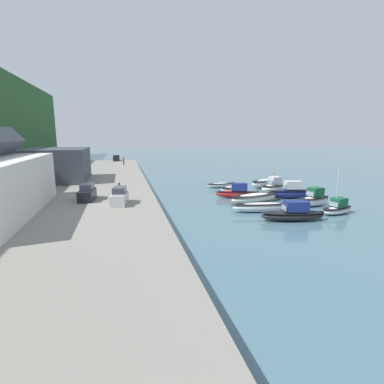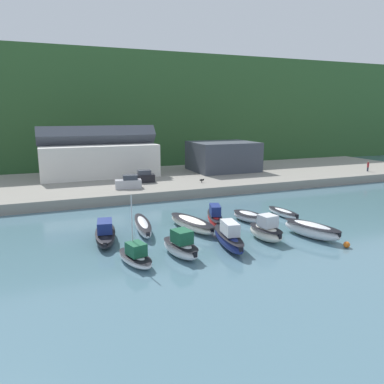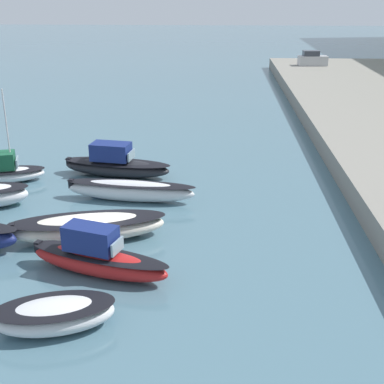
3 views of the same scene
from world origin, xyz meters
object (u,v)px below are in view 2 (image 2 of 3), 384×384
moored_boat_6 (135,257)px  person_on_quay (368,166)px  moored_boat_10 (312,230)px  dog_on_quay (202,180)px  moored_boat_3 (215,217)px  moored_boat_1 (143,226)px  moored_boat_8 (229,238)px  moored_boat_2 (192,224)px  moored_boat_0 (105,234)px  parked_car_0 (129,183)px  moored_boat_7 (181,247)px  mooring_buoy_0 (347,245)px  parked_car_1 (143,177)px  moored_boat_9 (266,231)px  moored_boat_4 (248,216)px  moored_boat_5 (283,213)px

moored_boat_6 → person_on_quay: size_ratio=3.00×
moored_boat_10 → dog_on_quay: size_ratio=8.34×
moored_boat_3 → moored_boat_10: 11.75m
moored_boat_1 → moored_boat_8: bearing=-44.1°
moored_boat_1 → moored_boat_2: size_ratio=0.98×
moored_boat_0 → parked_car_0: bearing=80.3°
parked_car_0 → person_on_quay: parked_car_0 is taller
moored_boat_7 → mooring_buoy_0: moored_boat_7 is taller
moored_boat_3 → parked_car_1: size_ratio=1.69×
moored_boat_2 → dog_on_quay: (9.92, 20.05, 1.26)m
moored_boat_7 → moored_boat_9: bearing=-6.5°
moored_boat_2 → moored_boat_6: (-8.65, -7.74, 0.03)m
moored_boat_4 → moored_boat_5: 5.57m
moored_boat_1 → dog_on_quay: size_ratio=9.57×
parked_car_1 → moored_boat_4: bearing=-157.1°
parked_car_1 → dog_on_quay: bearing=-108.2°
moored_boat_0 → mooring_buoy_0: (22.72, -11.20, -0.54)m
moored_boat_1 → moored_boat_7: 8.95m
moored_boat_0 → parked_car_1: parked_car_1 is taller
moored_boat_6 → moored_boat_10: bearing=-14.8°
moored_boat_1 → moored_boat_5: bearing=4.7°
moored_boat_5 → moored_boat_10: 8.78m
moored_boat_5 → moored_boat_7: (-17.63, -8.31, 0.50)m
moored_boat_0 → moored_boat_5: moored_boat_0 is taller
moored_boat_4 → moored_boat_7: 14.47m
moored_boat_3 → parked_car_1: bearing=116.0°
mooring_buoy_0 → moored_boat_3: bearing=124.8°
moored_boat_1 → moored_boat_8: size_ratio=1.09×
moored_boat_4 → moored_boat_5: size_ratio=0.89×
moored_boat_0 → parked_car_0: size_ratio=1.83×
moored_boat_0 → mooring_buoy_0: moored_boat_0 is taller
moored_boat_4 → moored_boat_5: moored_boat_4 is taller
moored_boat_5 → moored_boat_9: moored_boat_9 is taller
dog_on_quay → moored_boat_7: bearing=-18.0°
parked_car_1 → moored_boat_2: bearing=-175.8°
moored_boat_8 → moored_boat_10: bearing=4.2°
moored_boat_6 → moored_boat_9: size_ratio=1.28×
moored_boat_8 → moored_boat_3: bearing=82.3°
moored_boat_2 → moored_boat_4: 7.98m
moored_boat_5 → moored_boat_8: 14.53m
moored_boat_2 → moored_boat_5: (13.52, 0.87, -0.23)m
moored_boat_5 → moored_boat_2: bearing=178.6°
moored_boat_5 → moored_boat_6: bearing=-163.9°
moored_boat_4 → person_on_quay: (39.38, 18.45, 1.98)m
moored_boat_0 → parked_car_1: (10.49, 24.54, 1.58)m
moored_boat_8 → moored_boat_1: bearing=137.5°
moored_boat_10 → mooring_buoy_0: moored_boat_10 is taller
moored_boat_1 → mooring_buoy_0: size_ratio=12.78×
parked_car_0 → dog_on_quay: size_ratio=4.99×
moored_boat_6 → parked_car_0: (5.50, 27.66, 1.69)m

